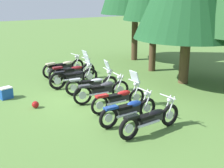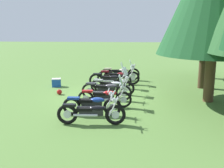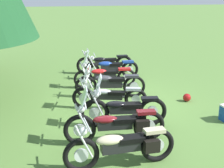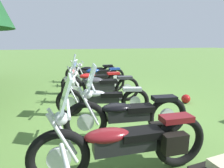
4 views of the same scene
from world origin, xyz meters
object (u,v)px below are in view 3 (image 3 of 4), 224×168
at_px(motorcycle_7, 104,63).
at_px(dropped_helmet, 187,98).
at_px(motorcycle_1, 116,124).
at_px(motorcycle_2, 123,109).
at_px(motorcycle_4, 110,83).
at_px(motorcycle_6, 110,68).
at_px(motorcycle_0, 122,146).
at_px(motorcycle_3, 108,95).
at_px(motorcycle_5, 104,75).

height_order(motorcycle_7, dropped_helmet, motorcycle_7).
height_order(motorcycle_1, motorcycle_2, motorcycle_2).
height_order(motorcycle_4, motorcycle_6, motorcycle_4).
bearing_deg(motorcycle_0, motorcycle_2, -107.12).
distance_m(motorcycle_1, motorcycle_3, 2.19).
height_order(motorcycle_0, motorcycle_6, motorcycle_0).
relative_size(motorcycle_0, motorcycle_4, 1.04).
xyz_separation_m(motorcycle_4, dropped_helmet, (-0.78, -2.38, -0.35)).
xyz_separation_m(motorcycle_1, dropped_helmet, (2.47, -2.72, -0.35)).
xyz_separation_m(motorcycle_0, motorcycle_6, (6.49, -0.75, -0.03)).
height_order(motorcycle_0, motorcycle_2, motorcycle_2).
relative_size(motorcycle_3, motorcycle_6, 1.00).
bearing_deg(motorcycle_2, motorcycle_3, -76.45).
relative_size(motorcycle_3, dropped_helmet, 8.64).
bearing_deg(motorcycle_5, dropped_helmet, 143.66).
bearing_deg(motorcycle_7, motorcycle_0, 82.73).
bearing_deg(motorcycle_3, motorcycle_0, 99.91).
relative_size(motorcycle_0, motorcycle_7, 1.02).
relative_size(motorcycle_1, motorcycle_7, 1.03).
distance_m(motorcycle_1, motorcycle_2, 0.99).
distance_m(motorcycle_4, motorcycle_6, 2.19).
distance_m(motorcycle_2, motorcycle_4, 2.32).
distance_m(motorcycle_3, motorcycle_5, 2.16).
bearing_deg(motorcycle_5, motorcycle_1, 87.29).
bearing_deg(motorcycle_1, motorcycle_0, 88.05).
xyz_separation_m(motorcycle_5, motorcycle_6, (1.07, -0.39, -0.02)).
bearing_deg(motorcycle_0, motorcycle_1, -98.97).
relative_size(motorcycle_2, motorcycle_6, 1.04).
distance_m(motorcycle_0, motorcycle_4, 4.35).
bearing_deg(motorcycle_6, motorcycle_5, 69.99).
height_order(motorcycle_2, motorcycle_6, motorcycle_2).
bearing_deg(motorcycle_4, motorcycle_0, 92.15).
relative_size(motorcycle_3, motorcycle_5, 0.99).
height_order(motorcycle_1, motorcycle_7, motorcycle_1).
xyz_separation_m(motorcycle_3, dropped_helmet, (0.29, -2.58, -0.31)).
height_order(motorcycle_3, motorcycle_4, motorcycle_3).
height_order(motorcycle_6, motorcycle_7, motorcycle_7).
bearing_deg(motorcycle_1, motorcycle_3, -92.73).
distance_m(motorcycle_3, motorcycle_4, 1.09).
distance_m(motorcycle_5, motorcycle_6, 1.14).
distance_m(motorcycle_1, motorcycle_5, 4.35).
xyz_separation_m(motorcycle_1, motorcycle_5, (4.34, -0.30, -0.02)).
xyz_separation_m(motorcycle_0, motorcycle_4, (4.34, -0.40, 0.01)).
bearing_deg(dropped_helmet, motorcycle_1, 132.30).
xyz_separation_m(motorcycle_7, dropped_helmet, (-3.85, -2.13, -0.31)).
xyz_separation_m(motorcycle_5, dropped_helmet, (-1.86, -2.42, -0.33)).
xyz_separation_m(motorcycle_0, motorcycle_7, (7.41, -0.64, -0.04)).
xyz_separation_m(motorcycle_1, motorcycle_6, (5.41, -0.69, -0.04)).
distance_m(motorcycle_1, motorcycle_6, 5.46).
bearing_deg(motorcycle_1, motorcycle_6, -96.39).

